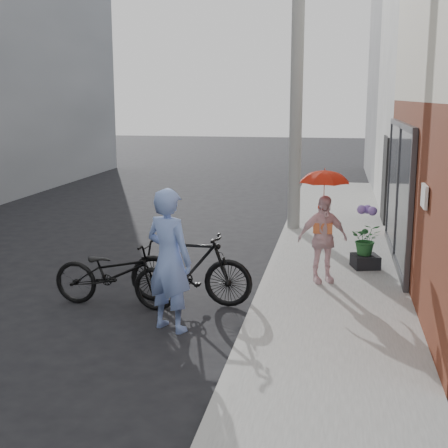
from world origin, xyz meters
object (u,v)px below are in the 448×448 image
(planter, at_px, (365,261))
(officer, at_px, (169,260))
(utility_pole, at_px, (297,77))
(kimono_woman, at_px, (322,239))
(bike_right, at_px, (191,268))
(bike_left, at_px, (115,274))

(planter, bearing_deg, officer, -130.21)
(utility_pole, xyz_separation_m, kimono_woman, (0.75, -4.17, -2.67))
(bike_right, height_order, kimono_woman, kimono_woman)
(planter, bearing_deg, bike_left, -147.00)
(officer, relative_size, bike_left, 1.00)
(bike_right, height_order, planter, bike_right)
(utility_pole, xyz_separation_m, planter, (1.49, -3.19, -3.27))
(utility_pole, relative_size, officer, 3.63)
(utility_pole, distance_m, officer, 6.96)
(bike_right, bearing_deg, bike_left, 106.51)
(bike_right, bearing_deg, utility_pole, -11.36)
(bike_left, relative_size, kimono_woman, 1.36)
(officer, bearing_deg, bike_right, -66.95)
(utility_pole, xyz_separation_m, bike_left, (-2.24, -5.61, -2.99))
(officer, height_order, bike_left, officer)
(kimono_woman, xyz_separation_m, planter, (0.74, 0.98, -0.60))
(officer, bearing_deg, kimono_woman, -106.60)
(officer, height_order, planter, officer)
(bike_left, relative_size, planter, 4.43)
(utility_pole, bearing_deg, kimono_woman, -79.82)
(utility_pole, relative_size, bike_left, 3.62)
(utility_pole, height_order, bike_right, utility_pole)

